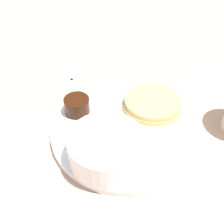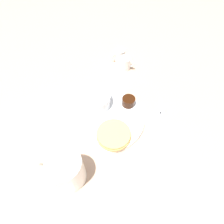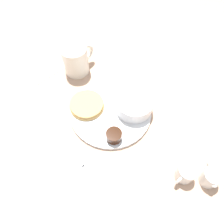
# 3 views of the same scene
# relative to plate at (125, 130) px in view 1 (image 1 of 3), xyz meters

# --- Properties ---
(ground_plane) EXTENTS (4.00, 4.00, 0.00)m
(ground_plane) POSITION_rel_plate_xyz_m (0.00, 0.00, -0.01)
(ground_plane) COLOR tan
(plate) EXTENTS (0.26, 0.26, 0.01)m
(plate) POSITION_rel_plate_xyz_m (0.00, 0.00, 0.00)
(plate) COLOR white
(plate) RESTS_ON ground_plane
(pancake_stack) EXTENTS (0.11, 0.11, 0.02)m
(pancake_stack) POSITION_rel_plate_xyz_m (0.03, -0.07, 0.01)
(pancake_stack) COLOR tan
(pancake_stack) RESTS_ON plate
(bowl) EXTENTS (0.12, 0.12, 0.05)m
(bowl) POSITION_rel_plate_xyz_m (-0.05, 0.06, 0.03)
(bowl) COLOR white
(bowl) RESTS_ON plate
(syrup_cup) EXTENTS (0.05, 0.05, 0.03)m
(syrup_cup) POSITION_rel_plate_xyz_m (0.08, 0.06, 0.02)
(syrup_cup) COLOR black
(syrup_cup) RESTS_ON plate
(butter_ramekin) EXTENTS (0.05, 0.05, 0.04)m
(butter_ramekin) POSITION_rel_plate_xyz_m (-0.05, 0.08, 0.02)
(butter_ramekin) COLOR white
(butter_ramekin) RESTS_ON plate
(fork) EXTENTS (0.07, 0.15, 0.00)m
(fork) POSITION_rel_plate_xyz_m (0.18, 0.01, -0.00)
(fork) COLOR silver
(fork) RESTS_ON ground_plane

